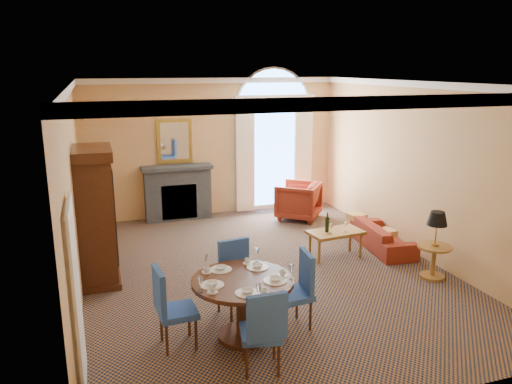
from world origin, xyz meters
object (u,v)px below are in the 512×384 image
object	(u,v)px
sofa	(383,236)
side_table	(436,237)
dining_table	(243,294)
armchair	(298,201)
coffee_table	(335,233)
armoire	(96,218)

from	to	relation	value
sofa	side_table	bearing A→B (deg)	-171.97
sofa	side_table	distance (m)	1.55
dining_table	armchair	world-z (taller)	dining_table
dining_table	coffee_table	size ratio (longest dim) A/B	1.25
dining_table	armchair	size ratio (longest dim) A/B	1.40
sofa	coffee_table	bearing A→B (deg)	102.64
armoire	sofa	size ratio (longest dim) A/B	1.31
armoire	side_table	world-z (taller)	armoire
sofa	armoire	bearing A→B (deg)	94.09
sofa	armchair	distance (m)	2.47
sofa	side_table	size ratio (longest dim) A/B	1.51
armoire	dining_table	xyz separation A→B (m)	(1.73, -2.52, -0.45)
sofa	coffee_table	distance (m)	1.12
armoire	dining_table	size ratio (longest dim) A/B	1.68
coffee_table	side_table	size ratio (longest dim) A/B	0.94
armoire	coffee_table	size ratio (longest dim) A/B	2.10
sofa	armchair	world-z (taller)	armchair
sofa	armchair	bearing A→B (deg)	24.85
sofa	side_table	xyz separation A→B (m)	(0.05, -1.48, 0.47)
coffee_table	dining_table	bearing A→B (deg)	-144.62
armchair	side_table	xyz separation A→B (m)	(0.84, -3.81, 0.29)
armoire	side_table	bearing A→B (deg)	-17.32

